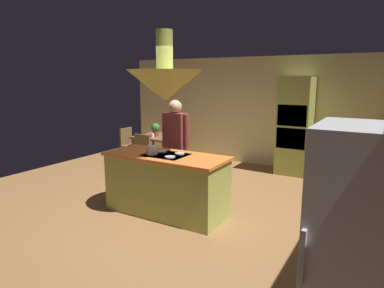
% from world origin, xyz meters
% --- Properties ---
extents(ground, '(8.16, 8.16, 0.00)m').
position_xyz_m(ground, '(0.00, 0.00, 0.00)').
color(ground, olive).
extents(wall_back, '(6.80, 0.10, 2.55)m').
position_xyz_m(wall_back, '(0.00, 3.45, 1.27)').
color(wall_back, beige).
rests_on(wall_back, ground).
extents(kitchen_island, '(1.89, 0.80, 0.95)m').
position_xyz_m(kitchen_island, '(0.00, -0.20, 0.47)').
color(kitchen_island, '#A0A84C').
rests_on(kitchen_island, ground).
extents(counter_run_right, '(0.73, 2.30, 0.93)m').
position_xyz_m(counter_run_right, '(2.84, 0.60, 0.47)').
color(counter_run_right, '#A0A84C').
rests_on(counter_run_right, ground).
extents(oven_tower, '(0.66, 0.62, 2.08)m').
position_xyz_m(oven_tower, '(1.10, 3.04, 1.04)').
color(oven_tower, '#A0A84C').
rests_on(oven_tower, ground).
extents(refrigerator, '(0.72, 0.74, 1.77)m').
position_xyz_m(refrigerator, '(2.80, -1.90, 0.89)').
color(refrigerator, silver).
rests_on(refrigerator, ground).
extents(dining_table, '(0.96, 0.88, 0.76)m').
position_xyz_m(dining_table, '(-1.70, 1.90, 0.65)').
color(dining_table, brown).
rests_on(dining_table, ground).
extents(person_at_island, '(0.53, 0.23, 1.70)m').
position_xyz_m(person_at_island, '(-0.27, 0.47, 0.98)').
color(person_at_island, tan).
rests_on(person_at_island, ground).
extents(range_hood, '(1.10, 1.10, 1.00)m').
position_xyz_m(range_hood, '(0.00, -0.20, 1.98)').
color(range_hood, '#A0A84C').
extents(pendant_light_over_table, '(0.32, 0.32, 0.82)m').
position_xyz_m(pendant_light_over_table, '(-1.70, 1.90, 1.86)').
color(pendant_light_over_table, beige).
extents(chair_facing_island, '(0.40, 0.40, 0.87)m').
position_xyz_m(chair_facing_island, '(-1.70, 1.24, 0.50)').
color(chair_facing_island, brown).
rests_on(chair_facing_island, ground).
extents(chair_by_back_wall, '(0.40, 0.40, 0.87)m').
position_xyz_m(chair_by_back_wall, '(-1.70, 2.56, 0.50)').
color(chair_by_back_wall, brown).
rests_on(chair_by_back_wall, ground).
extents(chair_at_corner, '(0.40, 0.40, 0.87)m').
position_xyz_m(chair_at_corner, '(-2.56, 1.90, 0.50)').
color(chair_at_corner, brown).
rests_on(chair_at_corner, ground).
extents(potted_plant_on_table, '(0.20, 0.20, 0.30)m').
position_xyz_m(potted_plant_on_table, '(-1.70, 1.83, 0.93)').
color(potted_plant_on_table, '#99382D').
rests_on(potted_plant_on_table, dining_table).
extents(cup_on_table, '(0.07, 0.07, 0.09)m').
position_xyz_m(cup_on_table, '(-1.68, 1.68, 0.81)').
color(cup_on_table, white).
rests_on(cup_on_table, dining_table).
extents(canister_flour, '(0.13, 0.13, 0.18)m').
position_xyz_m(canister_flour, '(2.84, 0.04, 1.02)').
color(canister_flour, '#E0B78C').
rests_on(canister_flour, counter_run_right).
extents(canister_sugar, '(0.14, 0.14, 0.17)m').
position_xyz_m(canister_sugar, '(2.84, 0.22, 1.01)').
color(canister_sugar, '#E0B78C').
rests_on(canister_sugar, counter_run_right).
extents(canister_tea, '(0.13, 0.13, 0.16)m').
position_xyz_m(canister_tea, '(2.84, 0.40, 1.01)').
color(canister_tea, silver).
rests_on(canister_tea, counter_run_right).
extents(cooking_pot_on_cooktop, '(0.18, 0.18, 0.12)m').
position_xyz_m(cooking_pot_on_cooktop, '(-0.16, -0.33, 1.01)').
color(cooking_pot_on_cooktop, '#B2B2B7').
rests_on(cooking_pot_on_cooktop, kitchen_island).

